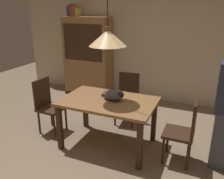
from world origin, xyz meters
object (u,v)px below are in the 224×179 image
Objects in this scene: book_red_tall at (72,10)px; book_blue_wide at (70,11)px; chair_left_side at (48,103)px; chair_right_side at (185,129)px; cat_sleeping at (113,95)px; book_brown_thick at (75,11)px; hutch_bookcase at (88,59)px; book_yellow_short at (78,12)px; chair_far_back at (127,96)px; dining_table at (108,106)px; pendant_lamp at (108,38)px.

book_blue_wide is at bearing 180.00° from book_red_tall.
book_blue_wide is 0.86× the size of book_red_tall.
chair_right_side is (2.26, -0.00, 0.00)m from chair_left_side.
cat_sleeping is 2.78m from book_brown_thick.
chair_left_side is at bearing -73.96° from book_brown_thick.
chair_right_side is 3.17m from hutch_bookcase.
book_blue_wide is 0.20m from book_yellow_short.
cat_sleeping is at bearing -46.87° from book_brown_thick.
book_yellow_short reaches higher than cat_sleeping.
book_yellow_short reaches higher than chair_right_side.
hutch_bookcase is at bearing -0.24° from book_red_tall.
chair_far_back is 2.53m from book_blue_wide.
hutch_bookcase is 1.07m from book_yellow_short.
book_red_tall is at bearing 179.76° from hutch_bookcase.
chair_right_side is 0.50× the size of hutch_bookcase.
chair_far_back is (-0.01, 0.88, -0.14)m from dining_table.
hutch_bookcase is at bearing 127.96° from cat_sleeping.
book_brown_thick is at bearing 0.00° from book_blue_wide.
dining_table is 7.00× the size of book_yellow_short.
book_yellow_short is (-1.67, 1.86, 1.11)m from cat_sleeping.
book_red_tall is at bearing 0.00° from book_blue_wide.
cat_sleeping is 2.02× the size of book_yellow_short.
book_blue_wide is (-1.80, 1.03, 1.46)m from chair_far_back.
chair_left_side is 2.30× the size of cat_sleeping.
pendant_lamp is at bearing -143.38° from cat_sleeping.
chair_far_back and chair_right_side have the same top height.
chair_right_side is 3.88× the size of book_blue_wide.
book_blue_wide is at bearing 133.47° from pendant_lamp.
chair_right_side reaches higher than cat_sleeping.
cat_sleeping is (-1.06, 0.05, 0.32)m from chair_right_side.
chair_far_back is at bearing 90.42° from pendant_lamp.
chair_left_side reaches higher than dining_table.
dining_table is at bearing -88.21° from pendant_lamp.
cat_sleeping is 2.73m from book_yellow_short.
hutch_bookcase reaches higher than chair_far_back.
book_red_tall is 0.14m from book_yellow_short.
chair_right_side is at bearing -34.85° from book_yellow_short.
hutch_bookcase is 1.11m from book_brown_thick.
chair_right_side is 3.63m from book_yellow_short.
chair_right_side is at bearing -0.08° from chair_left_side.
chair_left_side and chair_right_side have the same top height.
cat_sleeping is at bearing -44.80° from book_blue_wide.
cat_sleeping is 0.84m from pendant_lamp.
chair_right_side is at bearing -37.73° from chair_far_back.
pendant_lamp is (1.13, -0.00, 1.15)m from chair_left_side.
chair_far_back is (1.12, 0.88, 0.00)m from chair_left_side.
cat_sleeping is (0.06, 0.05, 0.18)m from dining_table.
chair_far_back is 3.32× the size of book_red_tall.
chair_left_side is 2.26m from chair_right_side.
book_red_tall is (-0.36, 0.00, 1.10)m from hutch_bookcase.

